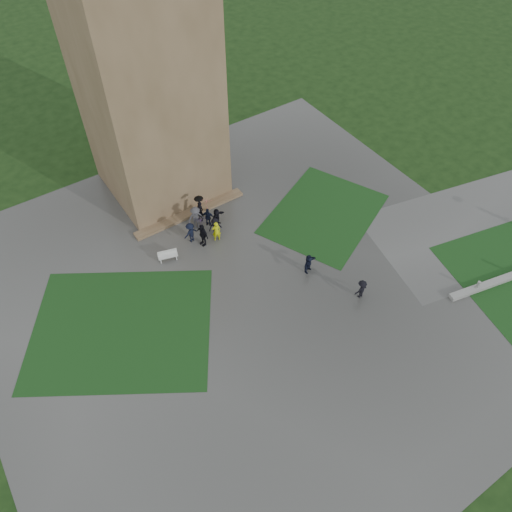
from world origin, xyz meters
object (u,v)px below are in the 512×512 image
bench (168,255)px  pedestrian_near (361,289)px  pedestrian_mid (308,263)px  tower (146,80)px

bench → pedestrian_near: bearing=-31.4°
pedestrian_mid → bench: bearing=116.5°
tower → pedestrian_mid: (4.02, -13.78, -8.23)m
tower → pedestrian_mid: bearing=-73.7°
bench → pedestrian_mid: pedestrian_mid is taller
bench → pedestrian_near: 13.35m
tower → bench: bearing=-114.6°
pedestrian_mid → pedestrian_near: bearing=-91.0°
bench → pedestrian_near: pedestrian_near is taller
tower → pedestrian_mid: 16.55m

